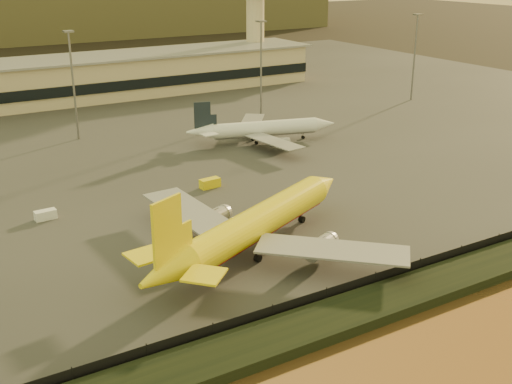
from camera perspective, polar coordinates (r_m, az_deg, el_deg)
ground at (r=94.93m, az=4.42°, el=-5.69°), size 900.00×900.00×0.00m
embankment at (r=83.01m, az=11.30°, el=-9.57°), size 320.00×7.00×1.40m
tarmac at (r=176.56m, az=-13.74°, el=6.13°), size 320.00×220.00×0.20m
perimeter_fence at (r=85.30m, az=9.53°, el=-8.12°), size 300.00×0.05×2.20m
terminal_building at (r=201.05m, az=-20.60°, el=8.89°), size 202.00×25.00×12.60m
control_tower at (r=234.28m, az=-0.06°, el=15.40°), size 11.20×11.20×35.50m
apron_light_masts at (r=160.27m, az=-6.76°, el=10.87°), size 152.20×12.20×25.40m
dhl_cargo_jet at (r=93.82m, az=-0.04°, el=-2.95°), size 45.32×42.94×14.30m
white_narrowbody_jet at (r=150.96m, az=0.58°, el=5.61°), size 35.62×34.03×10.38m
gse_vehicle_yellow at (r=121.51m, az=-4.12°, el=0.80°), size 4.02×2.08×1.75m
gse_vehicle_white at (r=112.23m, az=-18.21°, el=-1.94°), size 3.57×1.73×1.58m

